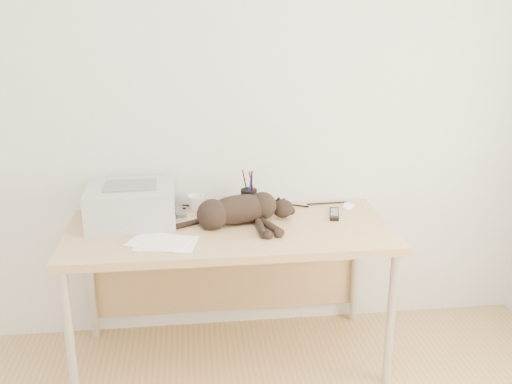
{
  "coord_description": "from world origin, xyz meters",
  "views": [
    {
      "loc": [
        -0.18,
        -1.23,
        1.78
      ],
      "look_at": [
        0.13,
        1.34,
        0.94
      ],
      "focal_mm": 40.0,
      "sensor_mm": 36.0,
      "label": 1
    }
  ],
  "objects": [
    {
      "name": "wall_back",
      "position": [
        0.0,
        1.75,
        1.3
      ],
      "size": [
        3.5,
        0.0,
        3.5
      ],
      "primitive_type": "plane",
      "rotation": [
        1.57,
        0.0,
        0.0
      ],
      "color": "silver",
      "rests_on": "floor"
    },
    {
      "name": "desk",
      "position": [
        0.0,
        1.48,
        0.61
      ],
      "size": [
        1.6,
        0.7,
        0.74
      ],
      "color": "tan",
      "rests_on": "floor"
    },
    {
      "name": "printer",
      "position": [
        -0.48,
        1.52,
        0.84
      ],
      "size": [
        0.44,
        0.38,
        0.2
      ],
      "color": "#AEAEB3",
      "rests_on": "desk"
    },
    {
      "name": "papers",
      "position": [
        -0.32,
        1.23,
        0.74
      ],
      "size": [
        0.35,
        0.29,
        0.01
      ],
      "color": "white",
      "rests_on": "desk"
    },
    {
      "name": "cat",
      "position": [
        0.04,
        1.43,
        0.81
      ],
      "size": [
        0.7,
        0.34,
        0.16
      ],
      "rotation": [
        0.0,
        0.0,
        0.24
      ],
      "color": "black",
      "rests_on": "desk"
    },
    {
      "name": "mug",
      "position": [
        -0.16,
        1.67,
        0.78
      ],
      "size": [
        0.12,
        0.12,
        0.08
      ],
      "primitive_type": "imported",
      "rotation": [
        0.0,
        0.0,
        1.05
      ],
      "color": "white",
      "rests_on": "desk"
    },
    {
      "name": "pen_cup",
      "position": [
        0.12,
        1.63,
        0.8
      ],
      "size": [
        0.09,
        0.09,
        0.22
      ],
      "color": "black",
      "rests_on": "desk"
    },
    {
      "name": "remote_grey",
      "position": [
        -0.25,
        1.64,
        0.75
      ],
      "size": [
        0.08,
        0.18,
        0.02
      ],
      "primitive_type": "cube",
      "rotation": [
        0.0,
        0.0,
        0.22
      ],
      "color": "slate",
      "rests_on": "desk"
    },
    {
      "name": "remote_black",
      "position": [
        0.56,
        1.5,
        0.75
      ],
      "size": [
        0.08,
        0.17,
        0.02
      ],
      "primitive_type": "cube",
      "rotation": [
        0.0,
        0.0,
        -0.23
      ],
      "color": "black",
      "rests_on": "desk"
    },
    {
      "name": "mouse",
      "position": [
        0.66,
        1.62,
        0.76
      ],
      "size": [
        0.11,
        0.13,
        0.04
      ],
      "primitive_type": "ellipsoid",
      "rotation": [
        0.0,
        0.0,
        -0.41
      ],
      "color": "white",
      "rests_on": "desk"
    },
    {
      "name": "cable_tangle",
      "position": [
        0.0,
        1.7,
        0.75
      ],
      "size": [
        1.36,
        0.09,
        0.01
      ],
      "primitive_type": null,
      "color": "black",
      "rests_on": "desk"
    }
  ]
}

